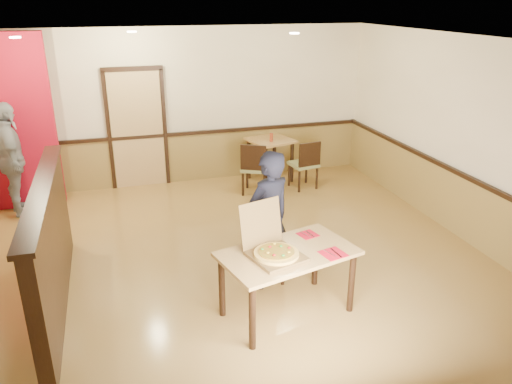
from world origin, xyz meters
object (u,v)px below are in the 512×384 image
at_px(side_table, 270,149).
at_px(diner, 269,220).
at_px(diner_chair, 263,245).
at_px(pizza_box, 273,250).
at_px(main_table, 288,261).
at_px(condiment, 271,137).
at_px(passerby, 12,160).
at_px(side_chair_right, 305,163).
at_px(side_chair_left, 255,166).

relative_size(side_table, diner, 0.54).
bearing_deg(diner, diner_chair, -104.76).
height_order(diner, pizza_box, diner).
bearing_deg(diner_chair, main_table, -90.78).
distance_m(side_table, condiment, 0.30).
xyz_separation_m(side_table, passerby, (-4.34, -0.37, 0.28)).
height_order(passerby, condiment, passerby).
bearing_deg(side_table, main_table, -105.61).
distance_m(side_table, passerby, 4.36).
xyz_separation_m(side_chair_right, diner, (-1.63, -2.88, 0.35)).
relative_size(side_chair_left, condiment, 5.96).
bearing_deg(main_table, pizza_box, 178.70).
relative_size(diner, pizza_box, 2.40).
relative_size(passerby, pizza_box, 2.58).
bearing_deg(side_chair_right, passerby, -12.17).
xyz_separation_m(side_chair_left, side_chair_right, (0.94, -0.00, -0.02)).
height_order(side_chair_left, passerby, passerby).
bearing_deg(diner, side_chair_right, -143.53).
relative_size(main_table, passerby, 0.87).
distance_m(diner_chair, side_chair_right, 3.20).
bearing_deg(passerby, main_table, -155.57).
bearing_deg(pizza_box, diner_chair, 63.89).
bearing_deg(main_table, diner, 76.55).
bearing_deg(main_table, side_chair_left, 64.98).
height_order(side_table, passerby, passerby).
bearing_deg(condiment, pizza_box, -107.91).
distance_m(side_chair_left, pizza_box, 3.68).
bearing_deg(side_chair_right, diner, 51.33).
bearing_deg(diner, passerby, -68.68).
xyz_separation_m(main_table, condiment, (1.13, 3.99, 0.23)).
bearing_deg(side_table, passerby, -175.14).
bearing_deg(diner_chair, side_chair_left, 72.51).
bearing_deg(diner_chair, condiment, 67.12).
relative_size(diner_chair, passerby, 0.46).
bearing_deg(side_table, side_chair_left, -128.19).
height_order(side_chair_right, pizza_box, pizza_box).
bearing_deg(side_table, pizza_box, -107.70).
bearing_deg(side_chair_right, condiment, -52.86).
xyz_separation_m(diner_chair, side_chair_left, (0.71, 2.74, 0.05)).
bearing_deg(side_table, side_chair_right, -53.20).
distance_m(main_table, side_chair_left, 3.60).
distance_m(side_chair_left, passerby, 3.88).
relative_size(diner_chair, condiment, 5.33).
height_order(side_chair_left, side_chair_right, side_chair_left).
distance_m(main_table, side_chair_right, 3.88).
distance_m(main_table, passerby, 4.94).
bearing_deg(passerby, diner_chair, -149.20).
height_order(main_table, side_chair_left, side_chair_left).
xyz_separation_m(diner_chair, pizza_box, (-0.15, -0.82, 0.37)).
bearing_deg(diner_chair, pizza_box, -103.10).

